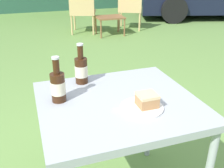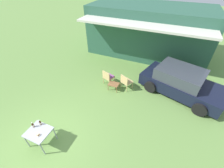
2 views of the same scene
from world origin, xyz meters
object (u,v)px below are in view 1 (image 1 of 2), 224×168
garden_side_table (110,19)px  wicker_chair_plain (130,7)px  patio_table (118,113)px  cake_on_plate (145,103)px  cola_bottle_near (81,69)px  wicker_chair_cushioned (83,9)px  cola_bottle_far (58,86)px

garden_side_table → wicker_chair_plain: bearing=29.7°
patio_table → cake_on_plate: cake_on_plate is taller
cake_on_plate → cola_bottle_near: bearing=119.9°
wicker_chair_cushioned → cola_bottle_near: size_ratio=3.59×
wicker_chair_cushioned → patio_table: size_ratio=1.06×
patio_table → cola_bottle_near: size_ratio=3.40×
cola_bottle_far → patio_table: bearing=-18.2°
wicker_chair_cushioned → garden_side_table: 0.61m
cake_on_plate → patio_table: bearing=130.4°
patio_table → cola_bottle_near: 0.35m
cake_on_plate → garden_side_table: bearing=74.0°
wicker_chair_plain → cola_bottle_far: 4.70m
garden_side_table → patio_table: 4.16m
garden_side_table → cake_on_plate: (-1.16, -4.06, 0.41)m
patio_table → cake_on_plate: bearing=-49.6°
cola_bottle_near → cola_bottle_far: (-0.16, -0.18, 0.00)m
patio_table → wicker_chair_plain: bearing=66.8°
garden_side_table → patio_table: size_ratio=0.66×
patio_table → cake_on_plate: (0.10, -0.11, 0.10)m
patio_table → cola_bottle_near: (-0.13, 0.28, 0.16)m
cola_bottle_far → wicker_chair_cushioned: bearing=75.6°
wicker_chair_cushioned → garden_side_table: bearing=162.9°
wicker_chair_plain → cake_on_plate: wicker_chair_plain is taller
cola_bottle_near → cake_on_plate: bearing=-60.1°
wicker_chair_plain → patio_table: 4.65m
wicker_chair_cushioned → cola_bottle_near: bearing=95.7°
wicker_chair_plain → cola_bottle_far: size_ratio=3.59×
cake_on_plate → cola_bottle_far: cola_bottle_far is taller
cola_bottle_far → cake_on_plate: bearing=-28.4°
garden_side_table → cake_on_plate: cake_on_plate is taller
cola_bottle_near → cola_bottle_far: size_ratio=1.00×
patio_table → garden_side_table: bearing=72.3°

